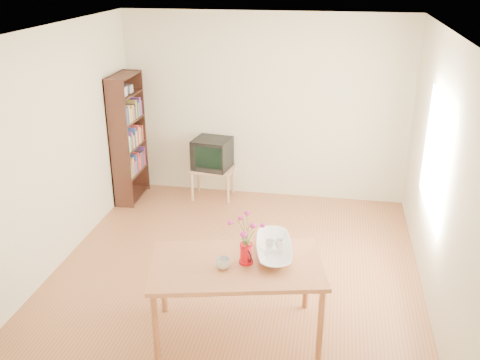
% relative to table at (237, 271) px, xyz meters
% --- Properties ---
extents(room, '(4.50, 4.50, 4.50)m').
position_rel_table_xyz_m(room, '(-0.17, 1.00, 0.63)').
color(room, brown).
rests_on(room, ground).
extents(table, '(1.66, 1.17, 0.75)m').
position_rel_table_xyz_m(table, '(0.00, 0.00, 0.00)').
color(table, '#9D5A36').
rests_on(table, ground).
extents(tv_stand, '(0.60, 0.45, 0.46)m').
position_rel_table_xyz_m(tv_stand, '(-0.90, 2.97, -0.29)').
color(tv_stand, tan).
rests_on(tv_stand, ground).
extents(bookshelf, '(0.28, 0.70, 1.80)m').
position_rel_table_xyz_m(bookshelf, '(-2.05, 2.75, 0.16)').
color(bookshelf, black).
rests_on(bookshelf, ground).
extents(pitcher, '(0.13, 0.19, 0.19)m').
position_rel_table_xyz_m(pitcher, '(0.08, 0.03, 0.16)').
color(pitcher, red).
rests_on(pitcher, table).
extents(flowers, '(0.21, 0.21, 0.30)m').
position_rel_table_xyz_m(flowers, '(0.08, 0.03, 0.41)').
color(flowers, '#D8339E').
rests_on(flowers, pitcher).
extents(mug, '(0.18, 0.18, 0.10)m').
position_rel_table_xyz_m(mug, '(-0.10, -0.10, 0.12)').
color(mug, white).
rests_on(mug, table).
extents(bowl, '(0.56, 0.56, 0.45)m').
position_rel_table_xyz_m(bowl, '(0.30, 0.25, 0.30)').
color(bowl, white).
rests_on(bowl, table).
extents(teacup_a, '(0.09, 0.09, 0.07)m').
position_rel_table_xyz_m(teacup_a, '(0.26, 0.25, 0.26)').
color(teacup_a, white).
rests_on(teacup_a, bowl).
extents(teacup_b, '(0.10, 0.10, 0.07)m').
position_rel_table_xyz_m(teacup_b, '(0.34, 0.27, 0.26)').
color(teacup_b, white).
rests_on(teacup_b, bowl).
extents(television, '(0.56, 0.53, 0.43)m').
position_rel_table_xyz_m(television, '(-0.90, 2.98, 0.00)').
color(television, black).
rests_on(television, tv_stand).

